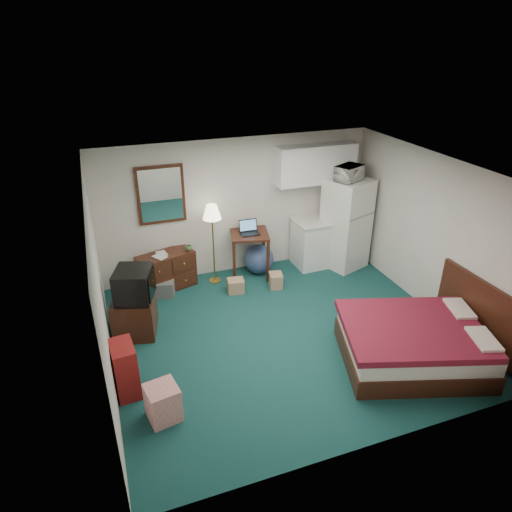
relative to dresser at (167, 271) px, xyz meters
name	(u,v)px	position (x,y,z in m)	size (l,w,h in m)	color
floor	(284,333)	(1.41, -1.97, -0.33)	(5.00, 4.50, 0.01)	#123C3D
ceiling	(289,173)	(1.41, -1.97, 2.17)	(5.00, 4.50, 0.01)	silver
walls	(286,260)	(1.41, -1.97, 0.92)	(5.01, 4.51, 2.50)	silver
mirror	(161,195)	(0.06, 0.25, 1.32)	(0.80, 0.06, 1.00)	white
upper_cabinets	(316,164)	(2.86, 0.10, 1.62)	(1.50, 0.35, 0.70)	white
headboard	(479,313)	(3.87, -3.17, 0.22)	(0.06, 1.56, 1.00)	#3C2014
dresser	(167,271)	(0.00, 0.00, 0.00)	(0.97, 0.44, 0.66)	#3C2014
floor_lamp	(213,245)	(0.85, -0.07, 0.41)	(0.32, 0.32, 1.48)	gold
desk	(249,254)	(1.53, -0.04, 0.09)	(0.67, 0.67, 0.85)	#3C2014
exercise_ball	(259,259)	(1.72, -0.03, -0.05)	(0.56, 0.56, 0.56)	#344877
kitchen_counter	(316,243)	(2.88, -0.06, 0.11)	(0.81, 0.62, 0.89)	white
fridge	(346,224)	(3.38, -0.27, 0.53)	(0.71, 0.71, 1.72)	silver
bed	(413,344)	(2.81, -3.17, -0.04)	(1.85, 1.44, 0.59)	maroon
tv_stand	(135,315)	(-0.69, -1.17, -0.03)	(0.60, 0.65, 0.60)	#3C2014
suitcase	(125,369)	(-0.94, -2.45, 0.03)	(0.28, 0.45, 0.72)	maroon
retail_box	(163,403)	(-0.58, -3.03, -0.11)	(0.36, 0.36, 0.45)	silver
file_bin	(163,288)	(-0.13, -0.24, -0.19)	(0.39, 0.30, 0.28)	#606060
cardboard_box_a	(236,286)	(1.09, -0.56, -0.21)	(0.28, 0.24, 0.24)	#876649
cardboard_box_b	(276,280)	(1.82, -0.64, -0.20)	(0.22, 0.26, 0.26)	#876649
laptop	(250,228)	(1.52, -0.09, 0.63)	(0.34, 0.27, 0.23)	black
crt_tv	(134,285)	(-0.64, -1.20, 0.50)	(0.52, 0.56, 0.48)	black
microwave	(349,171)	(3.31, -0.33, 1.56)	(0.50, 0.27, 0.34)	silver
book_a	(155,253)	(-0.18, -0.14, 0.45)	(0.17, 0.02, 0.24)	#876649
book_b	(156,249)	(-0.14, 0.00, 0.44)	(0.17, 0.02, 0.22)	#876649
mug	(188,247)	(0.41, 0.00, 0.39)	(0.12, 0.09, 0.12)	#49783C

